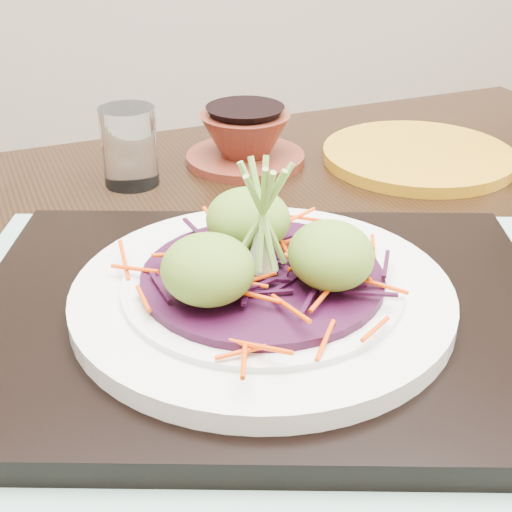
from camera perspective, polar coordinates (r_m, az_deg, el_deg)
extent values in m
cube|color=black|center=(0.63, 0.39, -2.53)|extent=(1.28, 0.97, 0.04)
cube|color=black|center=(1.32, 16.06, -4.21)|extent=(0.07, 0.07, 0.69)
cube|color=#83A990|center=(0.54, 0.49, -5.80)|extent=(0.58, 0.50, 0.00)
cube|color=black|center=(0.53, 0.50, -4.76)|extent=(0.50, 0.42, 0.02)
cylinder|color=white|center=(0.52, 0.50, -3.19)|extent=(0.28, 0.28, 0.02)
cylinder|color=white|center=(0.52, 0.51, -2.30)|extent=(0.20, 0.20, 0.01)
cylinder|color=#2F0924|center=(0.52, 0.51, -1.69)|extent=(0.18, 0.18, 0.01)
ellipsoid|color=olive|center=(0.48, -3.83, -1.10)|extent=(0.07, 0.07, 0.05)
ellipsoid|color=olive|center=(0.50, 6.02, 0.04)|extent=(0.07, 0.07, 0.05)
ellipsoid|color=olive|center=(0.54, -0.61, 2.93)|extent=(0.07, 0.07, 0.05)
cylinder|color=white|center=(0.79, -10.09, 8.62)|extent=(0.06, 0.06, 0.09)
cylinder|color=#5C2216|center=(0.85, -0.85, 7.84)|extent=(0.18, 0.18, 0.01)
cylinder|color=#B57A14|center=(0.88, 12.84, 7.84)|extent=(0.24, 0.24, 0.01)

